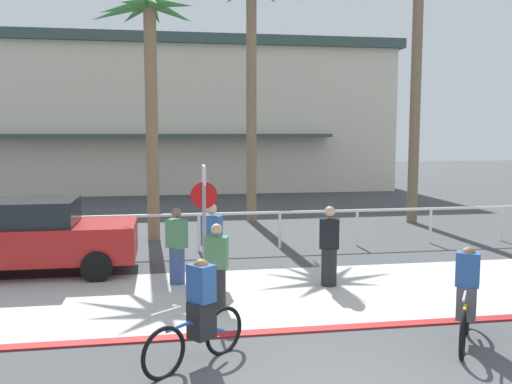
{
  "coord_description": "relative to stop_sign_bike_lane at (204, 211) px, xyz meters",
  "views": [
    {
      "loc": [
        -2.02,
        -6.26,
        3.21
      ],
      "look_at": [
        0.03,
        6.0,
        1.85
      ],
      "focal_mm": 39.11,
      "sensor_mm": 36.0,
      "label": 1
    }
  ],
  "objects": [
    {
      "name": "ground_plane",
      "position": [
        1.26,
        5.6,
        -1.68
      ],
      "size": [
        80.0,
        80.0,
        0.0
      ],
      "primitive_type": "plane",
      "color": "#424447"
    },
    {
      "name": "sidewalk_strip",
      "position": [
        1.26,
        -0.2,
        -1.67
      ],
      "size": [
        44.0,
        4.0,
        0.02
      ],
      "primitive_type": "cube",
      "color": "beige",
      "rests_on": "ground"
    },
    {
      "name": "curb_paint",
      "position": [
        1.26,
        -2.2,
        -1.66
      ],
      "size": [
        44.0,
        0.24,
        0.03
      ],
      "primitive_type": "cube",
      "color": "maroon",
      "rests_on": "ground"
    },
    {
      "name": "building_backdrop",
      "position": [
        -1.35,
        22.39,
        2.36
      ],
      "size": [
        26.4,
        11.0,
        8.03
      ],
      "color": "beige",
      "rests_on": "ground"
    },
    {
      "name": "rail_fence",
      "position": [
        1.26,
        4.1,
        -0.84
      ],
      "size": [
        24.42,
        0.08,
        1.04
      ],
      "color": "white",
      "rests_on": "ground"
    },
    {
      "name": "stop_sign_bike_lane",
      "position": [
        0.0,
        0.0,
        0.0
      ],
      "size": [
        0.52,
        0.56,
        2.56
      ],
      "color": "gray",
      "rests_on": "ground"
    },
    {
      "name": "palm_tree_2",
      "position": [
        -1.11,
        5.95,
        3.75
      ],
      "size": [
        3.09,
        3.01,
        7.02
      ],
      "color": "#846B4C",
      "rests_on": "ground"
    },
    {
      "name": "palm_tree_3",
      "position": [
        2.34,
        8.85,
        4.78
      ],
      "size": [
        3.53,
        3.78,
        8.43
      ],
      "color": "#846B4C",
      "rests_on": "ground"
    },
    {
      "name": "palm_tree_4",
      "position": [
        7.89,
        7.65,
        4.72
      ],
      "size": [
        3.34,
        2.89,
        9.06
      ],
      "color": "#756047",
      "rests_on": "ground"
    },
    {
      "name": "car_red_1",
      "position": [
        -3.67,
        2.28,
        -0.81
      ],
      "size": [
        4.4,
        2.02,
        1.69
      ],
      "color": "red",
      "rests_on": "ground"
    },
    {
      "name": "cyclist_blue_0",
      "position": [
        -0.31,
        -3.18,
        -0.98
      ],
      "size": [
        1.46,
        1.18,
        1.5
      ],
      "color": "black",
      "rests_on": "ground"
    },
    {
      "name": "cyclist_yellow_1",
      "position": [
        3.74,
        -3.07,
        -0.98
      ],
      "size": [
        1.05,
        1.55,
        1.5
      ],
      "color": "black",
      "rests_on": "ground"
    },
    {
      "name": "pedestrian_0",
      "position": [
        2.59,
        0.25,
        -0.9
      ],
      "size": [
        0.46,
        0.41,
        1.68
      ],
      "color": "#232326",
      "rests_on": "ground"
    },
    {
      "name": "pedestrian_1",
      "position": [
        0.16,
        -0.81,
        -0.96
      ],
      "size": [
        0.46,
        0.4,
        1.56
      ],
      "color": "#232326",
      "rests_on": "ground"
    },
    {
      "name": "pedestrian_2",
      "position": [
        -0.51,
        0.93,
        -0.93
      ],
      "size": [
        0.48,
        0.45,
        1.63
      ],
      "color": "#384C7A",
      "rests_on": "ground"
    },
    {
      "name": "pedestrian_3",
      "position": [
        0.22,
        0.9,
        -0.89
      ],
      "size": [
        0.47,
        0.43,
        1.7
      ],
      "color": "#384C7A",
      "rests_on": "ground"
    }
  ]
}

